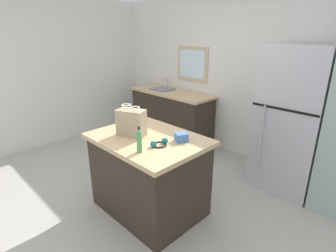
{
  "coord_description": "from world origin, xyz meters",
  "views": [
    {
      "loc": [
        2.14,
        -1.54,
        1.99
      ],
      "look_at": [
        0.13,
        0.46,
        0.95
      ],
      "focal_mm": 28.58,
      "sensor_mm": 36.0,
      "label": 1
    }
  ],
  "objects_px": {
    "refrigerator": "(293,120)",
    "ear_defenders": "(159,143)",
    "shopping_bag": "(131,123)",
    "bottle": "(139,141)",
    "kitchen_island": "(149,174)",
    "small_box": "(181,137)"
  },
  "relations": [
    {
      "from": "refrigerator",
      "to": "ear_defenders",
      "type": "relative_size",
      "value": 9.2
    },
    {
      "from": "refrigerator",
      "to": "shopping_bag",
      "type": "relative_size",
      "value": 5.44
    },
    {
      "from": "bottle",
      "to": "ear_defenders",
      "type": "bearing_deg",
      "value": 85.13
    },
    {
      "from": "bottle",
      "to": "ear_defenders",
      "type": "xyz_separation_m",
      "value": [
        0.02,
        0.23,
        -0.09
      ]
    },
    {
      "from": "shopping_bag",
      "to": "ear_defenders",
      "type": "xyz_separation_m",
      "value": [
        0.4,
        0.03,
        -0.12
      ]
    },
    {
      "from": "refrigerator",
      "to": "bottle",
      "type": "distance_m",
      "value": 2.04
    },
    {
      "from": "refrigerator",
      "to": "kitchen_island",
      "type": "bearing_deg",
      "value": -118.39
    },
    {
      "from": "kitchen_island",
      "to": "ear_defenders",
      "type": "relative_size",
      "value": 6.14
    },
    {
      "from": "small_box",
      "to": "kitchen_island",
      "type": "bearing_deg",
      "value": -151.26
    },
    {
      "from": "small_box",
      "to": "bottle",
      "type": "distance_m",
      "value": 0.48
    },
    {
      "from": "shopping_bag",
      "to": "small_box",
      "type": "xyz_separation_m",
      "value": [
        0.48,
        0.26,
        -0.1
      ]
    },
    {
      "from": "kitchen_island",
      "to": "small_box",
      "type": "height_order",
      "value": "small_box"
    },
    {
      "from": "shopping_bag",
      "to": "small_box",
      "type": "relative_size",
      "value": 2.76
    },
    {
      "from": "kitchen_island",
      "to": "refrigerator",
      "type": "xyz_separation_m",
      "value": [
        0.88,
        1.63,
        0.46
      ]
    },
    {
      "from": "refrigerator",
      "to": "shopping_bag",
      "type": "xyz_separation_m",
      "value": [
        -1.04,
        -1.72,
        0.14
      ]
    },
    {
      "from": "kitchen_island",
      "to": "small_box",
      "type": "relative_size",
      "value": 10.02
    },
    {
      "from": "kitchen_island",
      "to": "bottle",
      "type": "height_order",
      "value": "bottle"
    },
    {
      "from": "small_box",
      "to": "bottle",
      "type": "relative_size",
      "value": 0.48
    },
    {
      "from": "shopping_bag",
      "to": "bottle",
      "type": "bearing_deg",
      "value": -28.13
    },
    {
      "from": "shopping_bag",
      "to": "small_box",
      "type": "distance_m",
      "value": 0.56
    },
    {
      "from": "refrigerator",
      "to": "small_box",
      "type": "distance_m",
      "value": 1.56
    },
    {
      "from": "small_box",
      "to": "refrigerator",
      "type": "bearing_deg",
      "value": 68.91
    }
  ]
}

